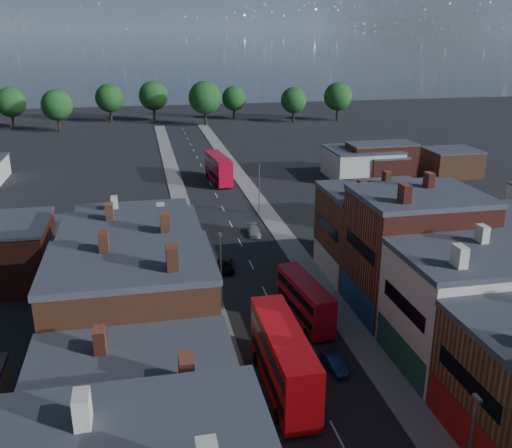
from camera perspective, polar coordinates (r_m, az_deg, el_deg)
name	(u,v)px	position (r m, az deg, el deg)	size (l,w,h in m)	color
pavement_west	(192,241)	(79.59, -6.47, -1.66)	(3.00, 200.00, 0.12)	gray
pavement_east	(282,234)	(81.63, 2.65, -1.02)	(3.00, 200.00, 0.12)	gray
lamp_post_1	(470,446)	(38.06, 20.63, -20.06)	(0.25, 0.70, 8.12)	slate
lamp_post_2	(221,264)	(59.52, -3.52, -4.04)	(0.25, 0.70, 8.12)	slate
lamp_post_3	(259,185)	(89.24, 0.31, 3.88)	(0.25, 0.70, 8.12)	slate
bus_0	(283,358)	(46.95, 2.76, -13.23)	(3.21, 12.58, 5.43)	red
bus_1	(305,299)	(57.61, 4.91, -7.50)	(3.42, 10.13, 4.29)	#B20A1B
bus_2	(218,168)	(109.21, -3.78, 5.61)	(3.87, 12.16, 5.16)	#B90823
car_1	(334,364)	(50.98, 7.85, -13.67)	(1.24, 3.55, 1.17)	navy
car_2	(226,266)	(69.54, -3.05, -4.21)	(1.99, 4.31, 1.20)	black
car_3	(254,231)	(81.23, -0.23, -0.69)	(1.68, 4.13, 1.20)	silver
ped_1	(222,379)	(48.07, -3.39, -15.19)	(0.83, 0.45, 1.70)	#47261C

